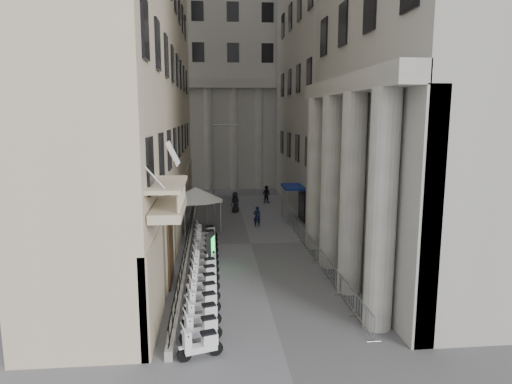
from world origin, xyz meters
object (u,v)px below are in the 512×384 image
Objects in this scene: info_kiosk at (211,250)px; pedestrian_a at (257,216)px; security_tent at (204,195)px; scooter_0 at (201,358)px; street_lamp at (217,162)px; pedestrian_b at (266,194)px.

info_kiosk is 1.24× the size of pedestrian_a.
security_tent is at bearing 8.80° from pedestrian_a.
scooter_0 is 24.41m from street_lamp.
pedestrian_a is (3.69, 9.60, -0.21)m from info_kiosk.
pedestrian_b reaches higher than scooter_0.
security_tent is 0.51× the size of street_lamp.
info_kiosk reaches higher than scooter_0.
pedestrian_b is (1.94, 9.95, 0.07)m from pedestrian_a.
info_kiosk is at bearing -106.17° from street_lamp.
pedestrian_a is (4.15, 0.99, -2.01)m from security_tent.
info_kiosk is 10.29m from pedestrian_a.
scooter_0 is at bearing -78.31° from info_kiosk.
info_kiosk is at bearing 107.83° from pedestrian_b.
security_tent is 12.68m from pedestrian_b.
pedestrian_b is (5.99, 29.93, 0.89)m from scooter_0.
scooter_0 is 10.43m from info_kiosk.
street_lamp is (1.04, 4.93, 2.00)m from security_tent.
security_tent reaches higher than info_kiosk.
pedestrian_a is at bearing 82.63° from info_kiosk.
pedestrian_b is (5.64, 19.55, -0.14)m from info_kiosk.
street_lamp is at bearing -19.11° from scooter_0.
pedestrian_b reaches higher than pedestrian_a.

